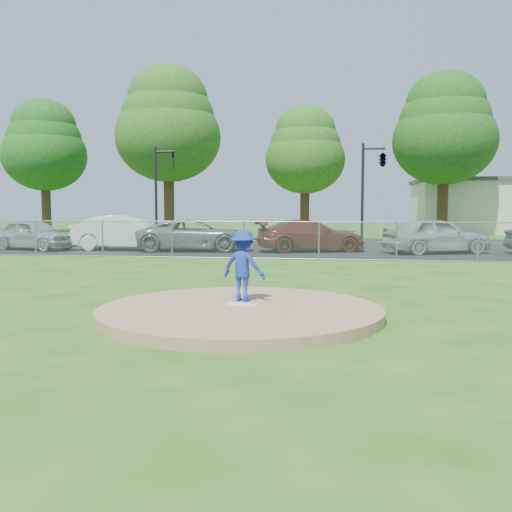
{
  "coord_description": "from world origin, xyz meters",
  "views": [
    {
      "loc": [
        1.9,
        -10.54,
        2.11
      ],
      "look_at": [
        0.0,
        2.0,
        1.0
      ],
      "focal_mm": 40.0,
      "sensor_mm": 36.0,
      "label": 1
    }
  ],
  "objects": [
    {
      "name": "tree_left",
      "position": [
        -11.0,
        31.0,
        8.24
      ],
      "size": [
        7.84,
        7.84,
        12.53
      ],
      "color": "#3D2816",
      "rests_on": "ground"
    },
    {
      "name": "parked_car_silver",
      "position": [
        -12.86,
        15.08,
        0.74
      ],
      "size": [
        4.63,
        2.86,
        1.47
      ],
      "primitive_type": "imported",
      "rotation": [
        0.0,
        0.0,
        1.29
      ],
      "color": "#A3A3A7",
      "rests_on": "parking_lot"
    },
    {
      "name": "parking_lot",
      "position": [
        0.0,
        16.5,
        0.01
      ],
      "size": [
        50.0,
        8.0,
        0.01
      ],
      "primitive_type": "cube",
      "color": "black",
      "rests_on": "ground"
    },
    {
      "name": "traffic_cone",
      "position": [
        -6.62,
        14.61,
        0.4
      ],
      "size": [
        0.4,
        0.4,
        0.78
      ],
      "primitive_type": "cone",
      "color": "orange",
      "rests_on": "parking_lot"
    },
    {
      "name": "parked_car_white",
      "position": [
        -8.38,
        15.55,
        0.84
      ],
      "size": [
        5.09,
        1.87,
        1.67
      ],
      "primitive_type": "imported",
      "rotation": [
        0.0,
        0.0,
        1.55
      ],
      "color": "white",
      "rests_on": "parking_lot"
    },
    {
      "name": "traffic_signal_left",
      "position": [
        -8.76,
        22.0,
        3.36
      ],
      "size": [
        1.28,
        0.2,
        5.6
      ],
      "color": "black",
      "rests_on": "ground"
    },
    {
      "name": "traffic_signal_center",
      "position": [
        3.97,
        22.0,
        4.61
      ],
      "size": [
        1.42,
        2.48,
        5.6
      ],
      "color": "black",
      "rests_on": "ground"
    },
    {
      "name": "chain_link_fence",
      "position": [
        0.0,
        12.0,
        0.75
      ],
      "size": [
        40.0,
        0.06,
        1.5
      ],
      "primitive_type": "cube",
      "color": "gray",
      "rests_on": "ground"
    },
    {
      "name": "tree_right",
      "position": [
        9.0,
        32.0,
        7.65
      ],
      "size": [
        7.28,
        7.28,
        11.63
      ],
      "color": "#362413",
      "rests_on": "ground"
    },
    {
      "name": "parked_car_gray",
      "position": [
        -4.99,
        15.56,
        0.75
      ],
      "size": [
        5.61,
        3.16,
        1.48
      ],
      "primitive_type": "imported",
      "rotation": [
        0.0,
        0.0,
        1.71
      ],
      "color": "slate",
      "rests_on": "parking_lot"
    },
    {
      "name": "parked_car_pearl",
      "position": [
        6.05,
        15.77,
        0.81
      ],
      "size": [
        5.06,
        3.39,
        1.6
      ],
      "primitive_type": "imported",
      "rotation": [
        0.0,
        0.0,
        1.92
      ],
      "color": "#AFB2B4",
      "rests_on": "parking_lot"
    },
    {
      "name": "parked_car_darkred",
      "position": [
        0.44,
        16.03,
        0.74
      ],
      "size": [
        5.45,
        3.52,
        1.47
      ],
      "primitive_type": "imported",
      "rotation": [
        0.0,
        0.0,
        1.88
      ],
      "color": "maroon",
      "rests_on": "parking_lot"
    },
    {
      "name": "tree_far_left",
      "position": [
        -22.0,
        33.0,
        7.06
      ],
      "size": [
        6.72,
        6.72,
        10.74
      ],
      "color": "#3D2616",
      "rests_on": "ground"
    },
    {
      "name": "pitching_rubber",
      "position": [
        0.0,
        0.2,
        0.22
      ],
      "size": [
        0.6,
        0.15,
        0.04
      ],
      "primitive_type": "cube",
      "color": "white",
      "rests_on": "pitchers_mound"
    },
    {
      "name": "ground",
      "position": [
        0.0,
        10.0,
        0.0
      ],
      "size": [
        120.0,
        120.0,
        0.0
      ],
      "primitive_type": "plane",
      "color": "#245011",
      "rests_on": "ground"
    },
    {
      "name": "tree_center",
      "position": [
        -1.0,
        34.0,
        6.47
      ],
      "size": [
        6.16,
        6.16,
        9.84
      ],
      "color": "#3D2316",
      "rests_on": "ground"
    },
    {
      "name": "street",
      "position": [
        0.0,
        24.0,
        0.0
      ],
      "size": [
        60.0,
        7.0,
        0.01
      ],
      "primitive_type": "cube",
      "color": "black",
      "rests_on": "ground"
    },
    {
      "name": "pitcher",
      "position": [
        -0.06,
        0.69,
        0.92
      ],
      "size": [
        1.05,
        0.81,
        1.44
      ],
      "primitive_type": "imported",
      "rotation": [
        0.0,
        0.0,
        2.8
      ],
      "color": "#1C309B",
      "rests_on": "pitchers_mound"
    },
    {
      "name": "pitchers_mound",
      "position": [
        0.0,
        0.0,
        0.1
      ],
      "size": [
        5.4,
        5.4,
        0.2
      ],
      "primitive_type": "cylinder",
      "color": "#957352",
      "rests_on": "ground"
    }
  ]
}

